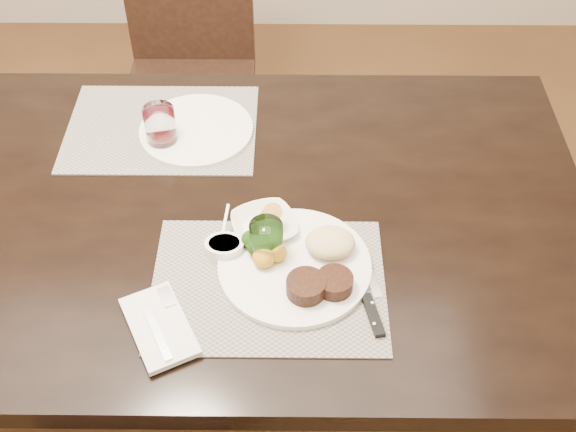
{
  "coord_description": "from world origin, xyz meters",
  "views": [
    {
      "loc": [
        0.35,
        -1.11,
        1.87
      ],
      "look_at": [
        0.34,
        -0.09,
        0.82
      ],
      "focal_mm": 45.0,
      "sensor_mm": 36.0,
      "label": 1
    }
  ],
  "objects_px": {
    "cracker_bowl": "(264,226)",
    "chair_far": "(190,60)",
    "dinner_plate": "(302,264)",
    "steak_knife": "(372,304)",
    "far_plate": "(196,130)",
    "wine_glass_near": "(266,243)"
  },
  "relations": [
    {
      "from": "steak_knife",
      "to": "far_plate",
      "type": "relative_size",
      "value": 0.84
    },
    {
      "from": "dinner_plate",
      "to": "steak_knife",
      "type": "relative_size",
      "value": 1.34
    },
    {
      "from": "dinner_plate",
      "to": "chair_far",
      "type": "bearing_deg",
      "value": 117.02
    },
    {
      "from": "dinner_plate",
      "to": "far_plate",
      "type": "bearing_deg",
      "value": 129.39
    },
    {
      "from": "chair_far",
      "to": "cracker_bowl",
      "type": "relative_size",
      "value": 5.25
    },
    {
      "from": "steak_knife",
      "to": "wine_glass_near",
      "type": "distance_m",
      "value": 0.24
    },
    {
      "from": "dinner_plate",
      "to": "wine_glass_near",
      "type": "distance_m",
      "value": 0.08
    },
    {
      "from": "wine_glass_near",
      "to": "steak_knife",
      "type": "bearing_deg",
      "value": -30.65
    },
    {
      "from": "chair_far",
      "to": "dinner_plate",
      "type": "height_order",
      "value": "chair_far"
    },
    {
      "from": "chair_far",
      "to": "steak_knife",
      "type": "relative_size",
      "value": 3.91
    },
    {
      "from": "dinner_plate",
      "to": "cracker_bowl",
      "type": "bearing_deg",
      "value": 136.27
    },
    {
      "from": "wine_glass_near",
      "to": "far_plate",
      "type": "height_order",
      "value": "wine_glass_near"
    },
    {
      "from": "cracker_bowl",
      "to": "chair_far",
      "type": "bearing_deg",
      "value": 105.86
    },
    {
      "from": "chair_far",
      "to": "steak_knife",
      "type": "distance_m",
      "value": 1.32
    },
    {
      "from": "steak_knife",
      "to": "chair_far",
      "type": "bearing_deg",
      "value": 100.09
    },
    {
      "from": "chair_far",
      "to": "far_plate",
      "type": "relative_size",
      "value": 3.28
    },
    {
      "from": "wine_glass_near",
      "to": "cracker_bowl",
      "type": "bearing_deg",
      "value": 95.73
    },
    {
      "from": "chair_far",
      "to": "cracker_bowl",
      "type": "distance_m",
      "value": 1.08
    },
    {
      "from": "cracker_bowl",
      "to": "wine_glass_near",
      "type": "height_order",
      "value": "wine_glass_near"
    },
    {
      "from": "cracker_bowl",
      "to": "wine_glass_near",
      "type": "xyz_separation_m",
      "value": [
        0.01,
        -0.07,
        0.02
      ]
    },
    {
      "from": "steak_knife",
      "to": "far_plate",
      "type": "bearing_deg",
      "value": 114.25
    },
    {
      "from": "chair_far",
      "to": "cracker_bowl",
      "type": "bearing_deg",
      "value": -74.14
    }
  ]
}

